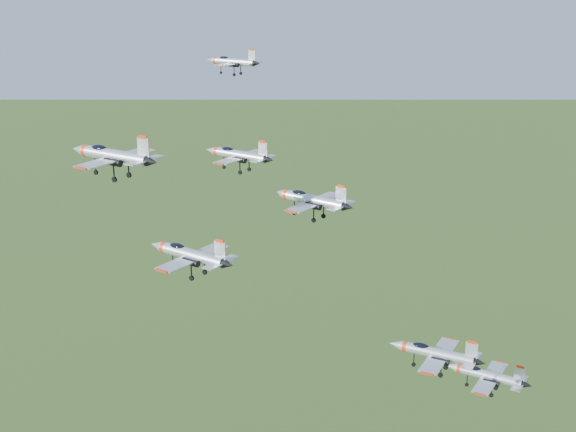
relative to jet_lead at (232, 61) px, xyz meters
The scene contains 7 objects.
jet_lead is the anchor object (origin of this frame).
jet_left_high 22.78m from the jet_lead, 46.30° to the right, with size 12.04×9.96×3.22m.
jet_right_high 38.50m from the jet_lead, 70.85° to the right, with size 14.10×11.71×3.77m.
jet_left_low 34.24m from the jet_lead, 28.67° to the right, with size 12.90×10.62×3.45m.
jet_right_low 41.68m from the jet_lead, 56.95° to the right, with size 13.74×11.34×3.68m.
jet_trail 58.97m from the jet_lead, 19.82° to the right, with size 12.05×10.13×3.24m.
jet_extra 62.41m from the jet_lead, ahead, with size 11.91×9.95×3.19m.
Camera 1 is at (75.00, -80.96, 165.01)m, focal length 50.00 mm.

